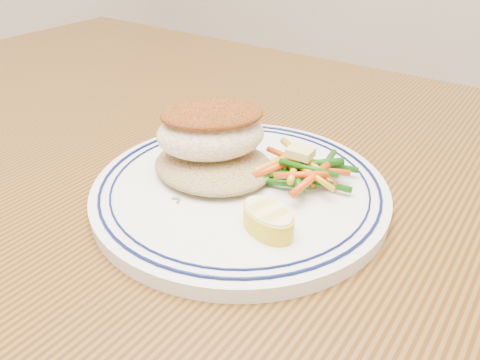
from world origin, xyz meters
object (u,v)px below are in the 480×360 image
(rice_pilaf, at_px, (213,162))
(vegetable_pile, at_px, (299,170))
(dining_table, at_px, (231,237))
(fish_fillet, at_px, (211,129))
(plate, at_px, (240,189))
(lemon_wedge, at_px, (268,218))

(rice_pilaf, xyz_separation_m, vegetable_pile, (0.08, 0.04, 0.00))
(dining_table, height_order, fish_fillet, fish_fillet)
(plate, height_order, rice_pilaf, rice_pilaf)
(dining_table, distance_m, rice_pilaf, 0.13)
(vegetable_pile, xyz_separation_m, lemon_wedge, (0.02, -0.09, -0.00))
(dining_table, relative_size, fish_fillet, 10.98)
(lemon_wedge, bearing_deg, vegetable_pile, 101.92)
(plate, distance_m, fish_fillet, 0.07)
(lemon_wedge, bearing_deg, rice_pilaf, 153.31)
(dining_table, height_order, rice_pilaf, rice_pilaf)
(dining_table, relative_size, lemon_wedge, 22.98)
(fish_fillet, bearing_deg, vegetable_pile, 19.50)
(dining_table, distance_m, fish_fillet, 0.16)
(dining_table, distance_m, vegetable_pile, 0.15)
(lemon_wedge, bearing_deg, plate, 143.21)
(vegetable_pile, bearing_deg, rice_pilaf, -155.86)
(rice_pilaf, bearing_deg, lemon_wedge, -26.69)
(vegetable_pile, bearing_deg, lemon_wedge, -78.08)
(plate, relative_size, lemon_wedge, 4.60)
(fish_fillet, height_order, vegetable_pile, fish_fillet)
(fish_fillet, xyz_separation_m, vegetable_pile, (0.09, 0.03, -0.03))
(rice_pilaf, relative_size, vegetable_pile, 1.24)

